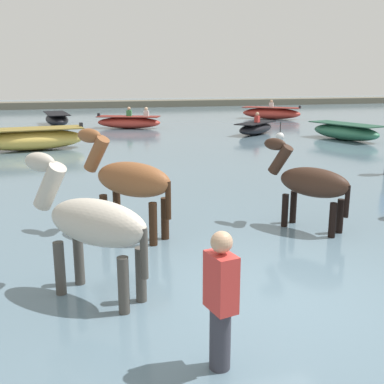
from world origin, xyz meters
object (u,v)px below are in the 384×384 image
horse_lead_chestnut (129,182)px  person_onlooker_left (221,310)px  horse_flank_pinto (92,225)px  channel_buoy (280,136)px  horse_trailing_dark_bay (310,184)px  boat_mid_channel (57,119)px  boat_near_starboard (32,139)px  boat_far_inshore (129,122)px  boat_near_port (256,128)px  boat_distant_west (271,113)px  boat_distant_east (345,132)px

horse_lead_chestnut → person_onlooker_left: 3.98m
horse_flank_pinto → channel_buoy: horse_flank_pinto is taller
horse_trailing_dark_bay → person_onlooker_left: size_ratio=1.14×
boat_mid_channel → person_onlooker_left: (1.46, -23.85, 0.25)m
boat_mid_channel → channel_buoy: (9.21, -9.36, -0.16)m
horse_lead_chestnut → boat_near_starboard: 10.90m
person_onlooker_left → horse_lead_chestnut: bearing=93.6°
person_onlooker_left → horse_trailing_dark_bay: bearing=50.4°
boat_far_inshore → channel_buoy: boat_far_inshore is taller
boat_far_inshore → horse_flank_pinto: bearing=-99.5°
horse_trailing_dark_bay → channel_buoy: 12.04m
horse_flank_pinto → person_onlooker_left: size_ratio=1.25×
boat_mid_channel → horse_flank_pinto: bearing=-88.8°
horse_lead_chestnut → boat_far_inshore: size_ratio=0.59×
boat_near_starboard → boat_far_inshore: bearing=55.0°
horse_flank_pinto → boat_near_port: horse_flank_pinto is taller
horse_lead_chestnut → boat_far_inshore: bearing=81.8°
horse_flank_pinto → person_onlooker_left: horse_flank_pinto is taller
horse_trailing_dark_bay → boat_near_starboard: bearing=115.2°
horse_trailing_dark_bay → person_onlooker_left: 4.53m
boat_distant_west → boat_near_port: 8.59m
boat_far_inshore → person_onlooker_left: person_onlooker_left is taller
boat_near_port → horse_flank_pinto: bearing=-119.9°
horse_flank_pinto → horse_trailing_dark_bay: bearing=23.1°
horse_flank_pinto → boat_distant_west: 26.01m
boat_near_port → channel_buoy: boat_near_port is taller
horse_trailing_dark_bay → boat_distant_east: (7.74, 10.53, -0.47)m
person_onlooker_left → channel_buoy: size_ratio=1.99×
horse_trailing_dark_bay → boat_near_port: bearing=70.4°
boat_near_starboard → channel_buoy: boat_near_starboard is taller
horse_lead_chestnut → boat_distant_west: horse_lead_chestnut is taller
boat_far_inshore → boat_mid_channel: size_ratio=0.89×
boat_mid_channel → boat_near_port: 11.47m
horse_flank_pinto → person_onlooker_left: 2.11m
boat_far_inshore → channel_buoy: size_ratio=4.34×
horse_lead_chestnut → channel_buoy: bearing=52.8°
horse_trailing_dark_bay → boat_near_starboard: horse_trailing_dark_bay is taller
horse_trailing_dark_bay → boat_mid_channel: (-4.34, 20.36, -0.48)m
horse_flank_pinto → boat_distant_west: size_ratio=0.54×
horse_lead_chestnut → boat_distant_west: size_ratio=0.55×
boat_far_inshore → boat_near_starboard: boat_far_inshore is taller
boat_distant_east → channel_buoy: bearing=170.7°
boat_near_starboard → boat_mid_channel: bearing=84.4°
boat_distant_west → boat_near_port: size_ratio=1.34×
boat_mid_channel → boat_distant_east: size_ratio=1.10×
horse_flank_pinto → channel_buoy: bearing=55.3°
horse_trailing_dark_bay → person_onlooker_left: (-2.88, -3.48, -0.23)m
boat_distant_east → boat_far_inshore: bearing=139.5°
boat_far_inshore → boat_near_port: (5.45, -4.26, -0.04)m
boat_near_starboard → boat_near_port: (10.03, 2.28, -0.11)m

